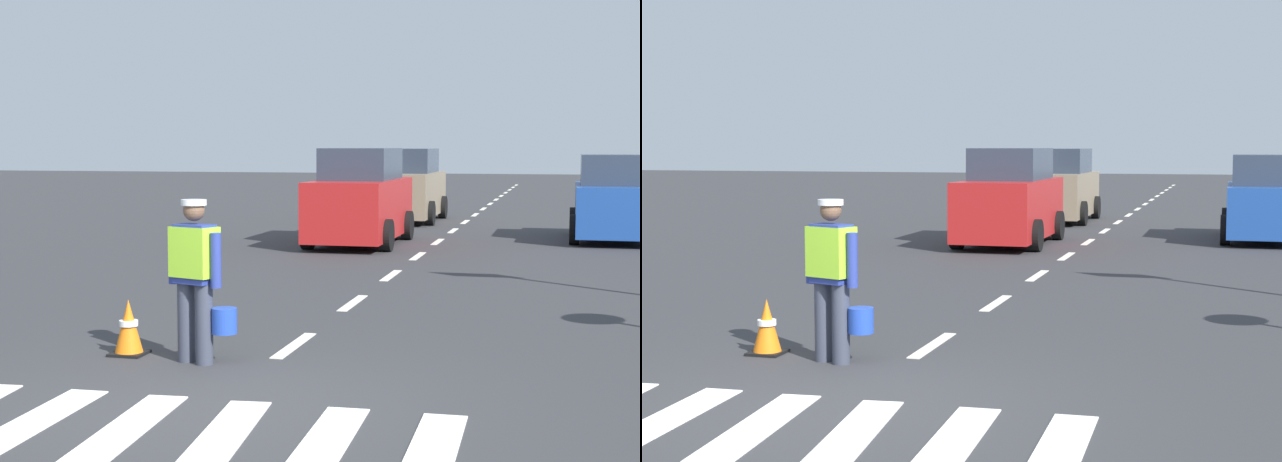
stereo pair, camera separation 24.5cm
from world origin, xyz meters
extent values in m
plane|color=#333335|center=(0.00, 21.00, 0.00)|extent=(96.00, 96.00, 0.00)
cube|color=white|center=(-1.20, -0.65, 0.01)|extent=(0.43, 1.91, 0.01)
cube|color=white|center=(-0.40, -0.65, 0.01)|extent=(0.50, 1.92, 0.01)
cube|color=white|center=(0.40, -0.65, 0.01)|extent=(0.56, 1.93, 0.01)
cube|color=white|center=(1.20, -0.65, 0.01)|extent=(0.44, 1.91, 0.01)
cube|color=white|center=(2.00, -0.65, 0.01)|extent=(0.41, 1.91, 0.01)
cube|color=silver|center=(0.00, 2.70, 0.01)|extent=(0.14, 1.40, 0.01)
cube|color=silver|center=(0.00, 5.70, 0.01)|extent=(0.14, 1.40, 0.01)
cube|color=silver|center=(0.00, 8.70, 0.01)|extent=(0.14, 1.40, 0.01)
cube|color=silver|center=(0.00, 11.70, 0.01)|extent=(0.14, 1.40, 0.01)
cube|color=silver|center=(0.00, 14.70, 0.01)|extent=(0.14, 1.40, 0.01)
cube|color=silver|center=(0.00, 17.70, 0.01)|extent=(0.14, 1.40, 0.01)
cube|color=silver|center=(0.00, 20.70, 0.01)|extent=(0.14, 1.40, 0.01)
cube|color=silver|center=(0.00, 23.70, 0.01)|extent=(0.14, 1.40, 0.01)
cube|color=silver|center=(0.00, 26.70, 0.01)|extent=(0.14, 1.40, 0.01)
cube|color=silver|center=(0.00, 29.70, 0.01)|extent=(0.14, 1.40, 0.01)
cube|color=silver|center=(0.00, 32.70, 0.01)|extent=(0.14, 1.40, 0.01)
cube|color=silver|center=(0.00, 35.70, 0.01)|extent=(0.14, 1.40, 0.01)
cube|color=silver|center=(0.00, 38.70, 0.01)|extent=(0.14, 1.40, 0.01)
cube|color=silver|center=(0.00, 41.70, 0.01)|extent=(0.14, 1.40, 0.01)
cube|color=silver|center=(0.00, 44.70, 0.01)|extent=(0.14, 1.40, 0.01)
cube|color=silver|center=(0.00, 47.70, 0.01)|extent=(0.14, 1.40, 0.01)
cylinder|color=#383D4C|center=(-0.85, 1.67, 0.41)|extent=(0.18, 0.18, 0.82)
cylinder|color=#383D4C|center=(-0.63, 1.59, 0.41)|extent=(0.18, 0.18, 0.82)
cube|color=navy|center=(-0.74, 1.63, 1.12)|extent=(0.46, 0.36, 0.60)
cube|color=#A5EA33|center=(-0.74, 1.63, 1.14)|extent=(0.53, 0.42, 0.51)
cylinder|color=navy|center=(-1.01, 1.72, 1.07)|extent=(0.11, 0.11, 0.55)
cylinder|color=navy|center=(-0.48, 1.54, 1.07)|extent=(0.11, 0.11, 0.55)
sphere|color=brown|center=(-0.74, 1.63, 1.56)|extent=(0.22, 0.22, 0.22)
cylinder|color=silver|center=(-0.74, 1.63, 1.64)|extent=(0.26, 0.26, 0.06)
cylinder|color=#2347B7|center=(-0.43, 1.62, 0.45)|extent=(0.26, 0.26, 0.26)
cube|color=black|center=(-1.57, 1.82, 0.01)|extent=(0.36, 0.36, 0.03)
cone|color=orange|center=(-1.57, 1.82, 0.31)|extent=(0.30, 0.30, 0.56)
cylinder|color=white|center=(-1.57, 1.82, 0.34)|extent=(0.20, 0.20, 0.06)
cube|color=red|center=(-1.62, 13.76, 0.81)|extent=(1.66, 4.28, 1.27)
cube|color=#2D3847|center=(-1.62, 13.87, 1.80)|extent=(1.46, 2.35, 0.70)
cylinder|color=black|center=(-0.77, 12.43, 0.34)|extent=(0.22, 0.68, 0.68)
cylinder|color=black|center=(-2.47, 12.43, 0.34)|extent=(0.22, 0.68, 0.68)
cylinder|color=black|center=(-0.77, 15.09, 0.34)|extent=(0.22, 0.68, 0.68)
cylinder|color=black|center=(-2.47, 15.09, 0.34)|extent=(0.22, 0.68, 0.68)
cube|color=#1E4799|center=(3.90, 16.11, 0.74)|extent=(1.69, 4.08, 1.12)
cube|color=#2D3847|center=(3.90, 16.01, 1.65)|extent=(1.49, 2.24, 0.70)
cylinder|color=black|center=(3.03, 17.38, 0.34)|extent=(0.22, 0.68, 0.68)
cylinder|color=black|center=(3.03, 14.85, 0.34)|extent=(0.22, 0.68, 0.68)
cube|color=gray|center=(-1.72, 20.65, 0.80)|extent=(1.76, 4.39, 1.24)
cube|color=#2D3847|center=(-1.72, 20.76, 1.77)|extent=(1.55, 2.42, 0.70)
cylinder|color=black|center=(-0.82, 19.28, 0.34)|extent=(0.22, 0.68, 0.68)
cylinder|color=black|center=(-2.62, 19.28, 0.34)|extent=(0.22, 0.68, 0.68)
cylinder|color=black|center=(-0.82, 22.01, 0.34)|extent=(0.22, 0.68, 0.68)
cylinder|color=black|center=(-2.62, 22.01, 0.34)|extent=(0.22, 0.68, 0.68)
camera|label=1|loc=(2.93, -7.54, 2.21)|focal=54.81mm
camera|label=2|loc=(3.16, -7.48, 2.21)|focal=54.81mm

